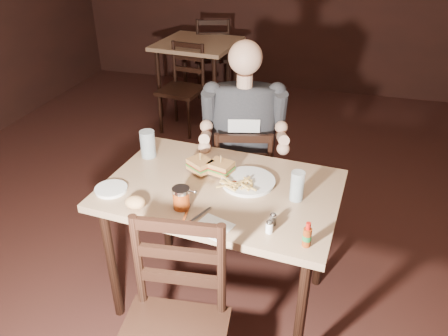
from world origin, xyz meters
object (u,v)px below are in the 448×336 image
(bg_chair_near, at_px, (181,90))
(hot_sauce, at_px, (307,234))
(main_table, at_px, (221,201))
(bg_chair_far, at_px, (213,56))
(dinner_plate, at_px, (248,182))
(syrup_dispenser, at_px, (181,198))
(diner, at_px, (244,118))
(side_plate, at_px, (111,190))
(glass_left, at_px, (148,144))
(glass_right, at_px, (297,186))
(chair_far, at_px, (242,180))
(bg_table, at_px, (198,50))

(bg_chair_near, height_order, hot_sauce, hot_sauce)
(main_table, xyz_separation_m, bg_chair_near, (-1.02, 2.10, -0.26))
(hot_sauce, bearing_deg, bg_chair_far, 112.60)
(main_table, distance_m, dinner_plate, 0.17)
(syrup_dispenser, bearing_deg, dinner_plate, 53.72)
(bg_chair_far, relative_size, hot_sauce, 8.02)
(diner, xyz_separation_m, side_plate, (-0.49, -0.77, -0.11))
(glass_left, bearing_deg, diner, 40.81)
(dinner_plate, xyz_separation_m, glass_left, (-0.60, 0.13, 0.07))
(bg_chair_far, xyz_separation_m, syrup_dispenser, (0.89, -3.42, 0.36))
(main_table, height_order, dinner_plate, dinner_plate)
(side_plate, bearing_deg, glass_right, 10.92)
(bg_chair_near, bearing_deg, side_plate, -69.99)
(dinner_plate, bearing_deg, main_table, -151.24)
(chair_far, bearing_deg, diner, 90.00)
(chair_far, relative_size, glass_right, 5.69)
(chair_far, relative_size, hot_sauce, 7.31)
(glass_right, bearing_deg, dinner_plate, 163.35)
(bg_table, relative_size, syrup_dispenser, 8.26)
(chair_far, height_order, side_plate, chair_far)
(bg_table, relative_size, hot_sauce, 7.55)
(bg_table, xyz_separation_m, bg_chair_far, (0.00, 0.55, -0.22))
(chair_far, bearing_deg, glass_left, 31.05)
(syrup_dispenser, bearing_deg, glass_right, 27.53)
(bg_chair_far, distance_m, dinner_plate, 3.35)
(side_plate, bearing_deg, chair_far, 59.61)
(diner, height_order, syrup_dispenser, diner)
(bg_table, bearing_deg, glass_left, -77.65)
(diner, distance_m, glass_right, 0.72)
(bg_table, height_order, side_plate, side_plate)
(bg_chair_far, bearing_deg, hot_sauce, 94.05)
(diner, distance_m, hot_sauce, 1.04)
(chair_far, distance_m, dinner_plate, 0.69)
(bg_table, height_order, dinner_plate, dinner_plate)
(main_table, distance_m, bg_table, 2.84)
(chair_far, height_order, bg_chair_near, bg_chair_near)
(bg_chair_far, height_order, syrup_dispenser, bg_chair_far)
(bg_table, relative_size, chair_far, 1.03)
(chair_far, xyz_separation_m, glass_right, (0.41, -0.64, 0.42))
(glass_left, distance_m, syrup_dispenser, 0.54)
(bg_table, xyz_separation_m, bg_chair_near, (0.00, -0.55, -0.25))
(bg_chair_near, relative_size, glass_right, 5.76)
(diner, distance_m, glass_left, 0.60)
(dinner_plate, distance_m, glass_right, 0.27)
(main_table, distance_m, bg_chair_far, 3.37)
(chair_far, bearing_deg, side_plate, 46.01)
(glass_right, bearing_deg, syrup_dispenser, -157.15)
(bg_table, distance_m, syrup_dispenser, 3.01)
(bg_chair_far, distance_m, diner, 2.83)
(diner, bearing_deg, bg_table, 102.00)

